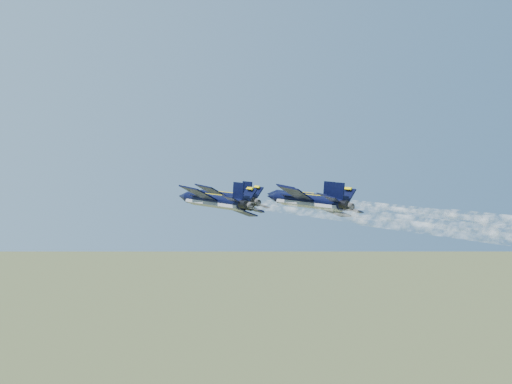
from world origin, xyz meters
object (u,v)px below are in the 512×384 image
jet_left (213,201)px  jet_slot (308,201)px  jet_right (303,198)px  jet_lead (225,198)px

jet_left → jet_slot: same height
jet_right → jet_lead: bearing=136.7°
jet_right → jet_left: bearing=-177.0°
jet_lead → jet_right: same height
jet_right → jet_slot: (-6.99, -10.88, 0.00)m
jet_lead → jet_left: 13.03m
jet_left → jet_right: size_ratio=1.00×
jet_lead → jet_right: bearing=-43.3°
jet_left → jet_slot: (10.66, -7.34, 0.00)m
jet_right → jet_slot: size_ratio=1.00×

